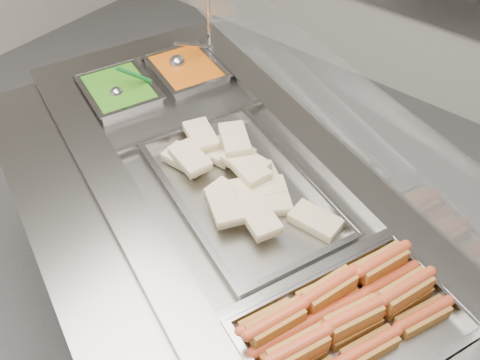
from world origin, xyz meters
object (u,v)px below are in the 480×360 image
Objects in this scene: ladle at (178,62)px; serving_spoon at (120,90)px; steam_counter at (234,260)px; pan_wraps at (242,193)px; pan_hotdogs at (351,334)px; sneeze_guard at (297,59)px.

ladle is 1.14× the size of serving_spoon.
ladle is (-0.64, 0.39, 0.49)m from steam_counter.
steam_counter is at bearing 159.36° from pan_wraps.
ladle is at bearing 149.41° from pan_wraps.
ladle reaches higher than steam_counter.
steam_counter is at bearing 159.36° from pan_hotdogs.
sneeze_guard is 0.86m from serving_spoon.
serving_spoon is (-1.30, 0.32, 0.06)m from pan_hotdogs.
sneeze_guard is at bearing -13.32° from ladle.
serving_spoon is (-0.76, -0.14, -0.38)m from sneeze_guard.
pan_hotdogs is at bearing -26.34° from ladle.
pan_wraps reaches higher than steam_counter.
steam_counter is 2.64× the size of pan_wraps.
pan_hotdogs is 0.82× the size of pan_wraps.
sneeze_guard is 0.83m from ladle.
ladle is at bearing 83.37° from serving_spoon.
pan_hotdogs is (0.63, -0.24, 0.44)m from steam_counter.
serving_spoon reaches higher than ladle.
steam_counter is 10.65× the size of ladle.
serving_spoon is at bearing -96.63° from ladle.
ladle is at bearing 148.56° from steam_counter.
pan_hotdogs is 3.76× the size of serving_spoon.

